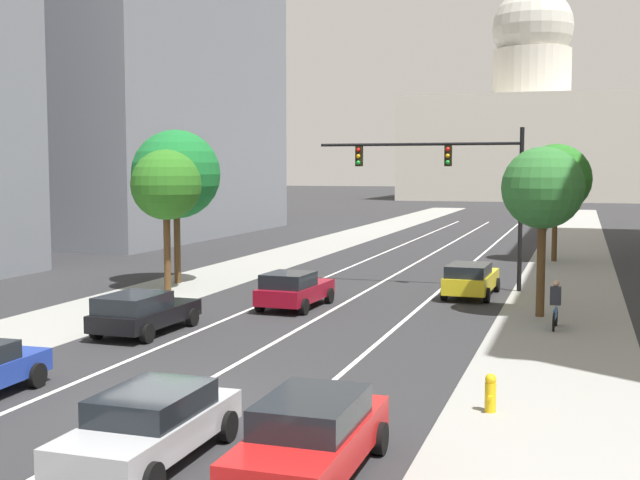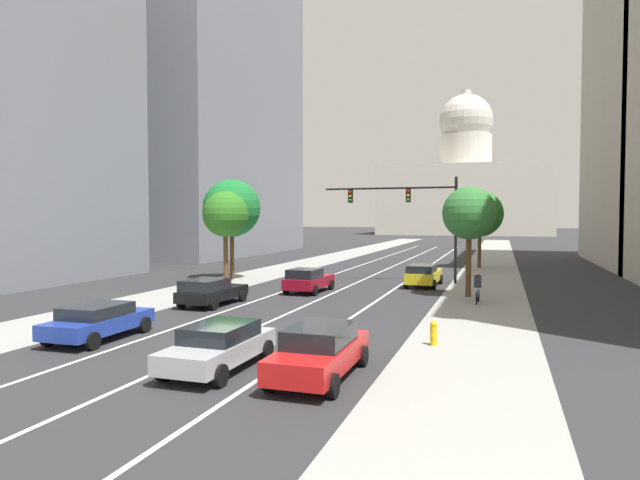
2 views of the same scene
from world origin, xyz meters
name	(u,v)px [view 1 (image 1 of 2)]	position (x,y,z in m)	size (l,w,h in m)	color
ground_plane	(442,248)	(0.00, 40.00, 0.00)	(400.00, 400.00, 0.00)	#2B2B2D
sidewalk_left	(302,251)	(-8.77, 35.00, 0.01)	(4.79, 130.00, 0.01)	gray
sidewalk_right	(571,260)	(8.77, 35.00, 0.01)	(4.79, 130.00, 0.01)	gray
lane_stripe_left	(339,272)	(-3.19, 25.00, 0.01)	(0.16, 90.00, 0.01)	white
lane_stripe_center	(396,274)	(0.00, 25.00, 0.01)	(0.16, 90.00, 0.01)	white
lane_stripe_right	(456,276)	(3.19, 25.00, 0.01)	(0.16, 90.00, 0.01)	white
capitol_building	(530,131)	(0.00, 137.70, 12.50)	(44.41, 27.15, 39.34)	beige
car_silver	(151,424)	(1.59, -3.83, 0.74)	(2.04, 4.55, 1.39)	#B2B5BA
car_black	(142,312)	(-4.79, 6.89, 0.76)	(2.20, 4.52, 1.44)	black
car_yellow	(471,279)	(4.77, 18.44, 0.80)	(2.13, 4.76, 1.51)	yellow
car_crimson	(294,289)	(-1.60, 13.27, 0.78)	(2.22, 4.34, 1.51)	maroon
car_red	(311,436)	(4.78, -3.69, 0.79)	(2.00, 4.71, 1.51)	red
traffic_signal_mast	(456,175)	(3.71, 20.74, 5.30)	(9.60, 0.39, 7.46)	black
fire_hydrant	(490,393)	(7.43, 1.38, 0.46)	(0.26, 0.35, 0.91)	yellow
cyclist	(555,305)	(8.53, 12.07, 0.85)	(0.37, 1.70, 1.72)	black
street_tree_mid_right	(556,179)	(7.79, 33.90, 4.97)	(4.23, 4.23, 7.10)	#51381E
street_tree_mid_left	(166,185)	(-8.75, 16.02, 4.84)	(3.22, 3.22, 6.48)	#51381E
street_tree_far_right	(543,189)	(7.91, 14.41, 4.85)	(3.09, 3.09, 6.43)	#51381E
street_tree_near_left	(176,175)	(-9.46, 18.35, 5.32)	(4.30, 4.30, 7.49)	#51381E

